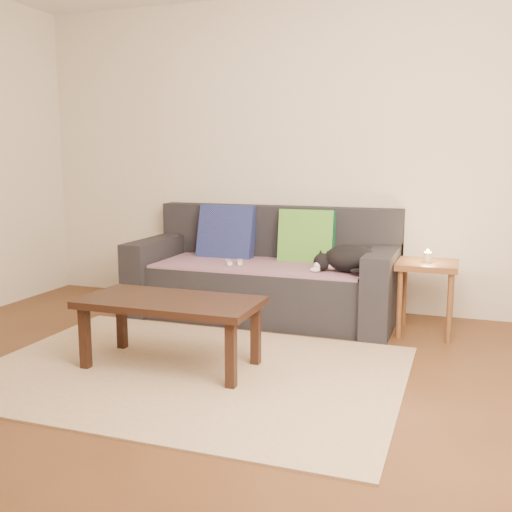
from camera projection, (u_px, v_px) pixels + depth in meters
The scene contains 13 objects.
ground at pixel (179, 381), 3.46m from camera, with size 4.50×4.50×0.00m, color brown.
back_wall at pixel (282, 155), 5.11m from camera, with size 4.50×0.04×2.60m, color beige.
sofa at pixel (265, 278), 4.87m from camera, with size 2.10×0.94×0.87m.
throw_blanket at pixel (262, 265), 4.77m from camera, with size 1.66×0.74×0.02m, color #392749.
cushion_navy at pixel (226, 234), 5.11m from camera, with size 0.49×0.12×0.49m, color #0F2143.
cushion_green at pixel (306, 238), 4.88m from camera, with size 0.45×0.11×0.45m, color #0C522F.
cat at pixel (348, 259), 4.42m from camera, with size 0.53×0.42×0.20m.
wii_remote_a at pixel (229, 263), 4.74m from camera, with size 0.15×0.04×0.03m, color white.
wii_remote_b at pixel (240, 262), 4.75m from camera, with size 0.15×0.04×0.03m, color white.
side_table at pixel (427, 275), 4.32m from camera, with size 0.43×0.43×0.53m.
candle at pixel (428, 257), 4.30m from camera, with size 0.06×0.06×0.09m.
rug at pixel (190, 372), 3.60m from camera, with size 2.50×1.80×0.01m, color tan.
coffee_table at pixel (171, 308), 3.63m from camera, with size 1.08×0.54×0.43m.
Camera 1 is at (1.52, -2.96, 1.28)m, focal length 42.00 mm.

